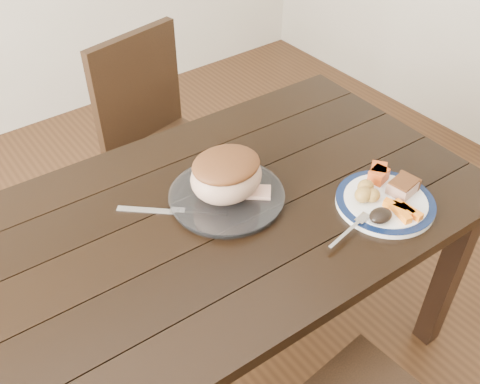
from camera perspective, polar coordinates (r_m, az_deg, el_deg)
ground at (r=2.11m, az=-2.16°, el=-17.38°), size 4.00×4.00×0.00m
dining_table at (r=1.59m, az=-2.74°, el=-4.67°), size 1.63×0.96×0.75m
chair_far at (r=2.26m, az=-8.57°, el=6.07°), size 0.50×0.51×0.93m
dinner_plate at (r=1.60m, az=15.21°, el=-1.10°), size 0.28×0.28×0.02m
plate_rim at (r=1.60m, az=15.26°, el=-0.87°), size 0.28×0.28×0.02m
serving_platter at (r=1.56m, az=-1.42°, el=-0.57°), size 0.33×0.33×0.02m
pork_slice at (r=1.62m, az=16.98°, el=0.50°), size 0.09×0.07×0.04m
roasted_potatoes at (r=1.57m, az=13.35°, el=-0.02°), size 0.08×0.08×0.05m
carrot_batons at (r=1.56m, az=16.98°, el=-1.86°), size 0.06×0.11×0.02m
pumpkin_wedges at (r=1.65m, az=14.56°, el=1.95°), size 0.08×0.08×0.04m
dark_mushroom at (r=1.51m, az=14.77°, el=-2.44°), size 0.07×0.05×0.03m
fork at (r=1.48m, az=11.84°, el=-3.80°), size 0.18×0.05×0.00m
roast_joint at (r=1.51m, az=-1.47°, el=1.65°), size 0.21×0.18×0.14m
cut_slice at (r=1.55m, az=2.00°, el=-0.07°), size 0.09×0.09×0.02m
carving_knife at (r=1.52m, az=-5.08°, el=-2.18°), size 0.25×0.23×0.01m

